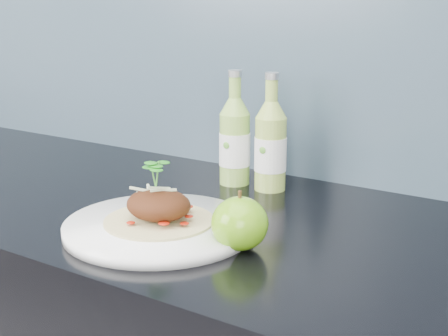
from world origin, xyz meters
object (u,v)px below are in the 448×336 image
(cider_bottle_left, at_px, (235,141))
(cider_bottle_right, at_px, (271,146))
(dinner_plate, at_px, (159,227))
(green_apple, at_px, (240,224))

(cider_bottle_left, distance_m, cider_bottle_right, 0.08)
(dinner_plate, relative_size, cider_bottle_left, 1.74)
(cider_bottle_left, height_order, cider_bottle_right, same)
(dinner_plate, xyz_separation_m, cider_bottle_left, (-0.05, 0.29, 0.08))
(dinner_plate, height_order, cider_bottle_left, cider_bottle_left)
(dinner_plate, bearing_deg, cider_bottle_right, 83.70)
(cider_bottle_right, bearing_deg, cider_bottle_left, 159.57)
(green_apple, xyz_separation_m, cider_bottle_left, (-0.19, 0.28, 0.04))
(green_apple, bearing_deg, dinner_plate, -176.44)
(dinner_plate, xyz_separation_m, cider_bottle_right, (0.03, 0.29, 0.08))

